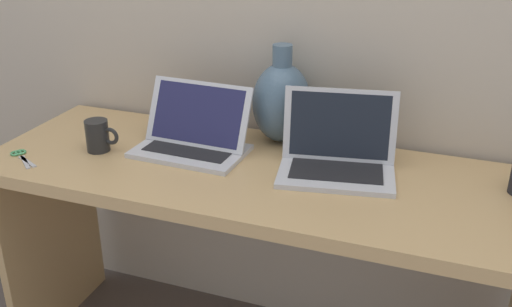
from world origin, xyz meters
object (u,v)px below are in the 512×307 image
scissors (21,156)px  laptop_right (338,151)px  coffee_mug (98,136)px  green_vase (282,101)px  laptop_left (194,134)px

scissors → laptop_right: bearing=14.8°
coffee_mug → scissors: bearing=-147.7°
laptop_right → green_vase: bearing=144.7°
laptop_left → scissors: 0.53m
coffee_mug → scissors: 0.24m
laptop_right → coffee_mug: laptop_right is taller
laptop_left → green_vase: green_vase is taller
green_vase → scissors: green_vase is taller
laptop_left → laptop_right: size_ratio=0.96×
laptop_right → green_vase: (-0.22, 0.16, 0.07)m
laptop_right → scissors: bearing=-165.2°
laptop_left → scissors: bearing=-154.0°
laptop_left → laptop_right: (0.45, 0.01, 0.01)m
laptop_left → coffee_mug: bearing=-159.0°
laptop_left → green_vase: bearing=36.7°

